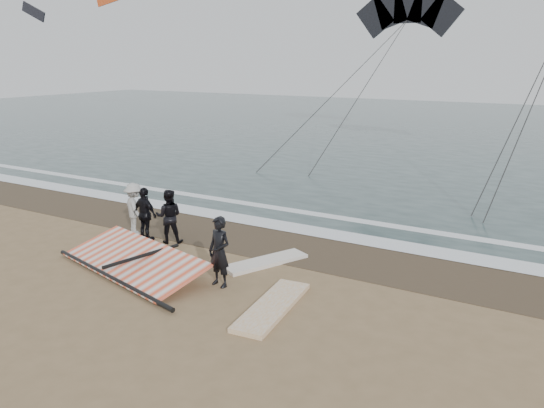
{
  "coord_description": "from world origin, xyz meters",
  "views": [
    {
      "loc": [
        6.72,
        -8.05,
        5.09
      ],
      "look_at": [
        0.42,
        3.0,
        1.6
      ],
      "focal_mm": 35.0,
      "sensor_mm": 36.0,
      "label": 1
    }
  ],
  "objects_px": {
    "board_cream": "(266,262)",
    "sail_rig": "(136,261)",
    "man_main": "(219,252)",
    "board_white": "(272,306)"
  },
  "relations": [
    {
      "from": "board_white",
      "to": "sail_rig",
      "type": "bearing_deg",
      "value": 170.97
    },
    {
      "from": "man_main",
      "to": "board_cream",
      "type": "xyz_separation_m",
      "value": [
        0.23,
        1.71,
        -0.78
      ]
    },
    {
      "from": "board_cream",
      "to": "man_main",
      "type": "bearing_deg",
      "value": -71.41
    },
    {
      "from": "board_cream",
      "to": "sail_rig",
      "type": "xyz_separation_m",
      "value": [
        -2.67,
        -1.89,
        0.15
      ]
    },
    {
      "from": "man_main",
      "to": "sail_rig",
      "type": "height_order",
      "value": "man_main"
    },
    {
      "from": "man_main",
      "to": "board_white",
      "type": "bearing_deg",
      "value": -4.97
    },
    {
      "from": "man_main",
      "to": "board_cream",
      "type": "bearing_deg",
      "value": 92.23
    },
    {
      "from": "board_white",
      "to": "board_cream",
      "type": "height_order",
      "value": "board_white"
    },
    {
      "from": "man_main",
      "to": "board_white",
      "type": "xyz_separation_m",
      "value": [
        1.64,
        -0.43,
        -0.78
      ]
    },
    {
      "from": "board_white",
      "to": "sail_rig",
      "type": "height_order",
      "value": "sail_rig"
    }
  ]
}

